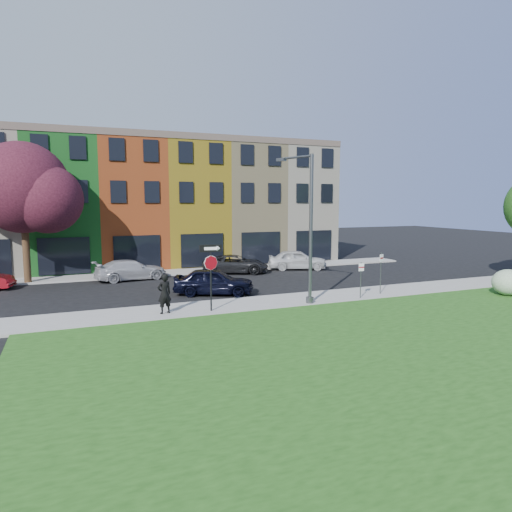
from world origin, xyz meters
name	(u,v)px	position (x,y,z in m)	size (l,w,h in m)	color
ground	(298,317)	(0.00, 0.00, 0.00)	(120.00, 120.00, 0.00)	black
sidewalk_near	(305,299)	(2.00, 3.00, 0.06)	(40.00, 3.00, 0.12)	gray
sidewalk_far	(168,273)	(-3.00, 15.00, 0.06)	(40.00, 2.40, 0.12)	gray
rowhouse_block	(157,205)	(-2.50, 21.18, 4.99)	(30.00, 10.12, 10.00)	beige
stop_sign	(211,264)	(-3.51, 2.19, 2.37)	(1.04, 0.23, 3.17)	black
man	(164,294)	(-5.67, 2.53, 1.06)	(0.78, 0.62, 1.88)	black
sedan_near	(214,281)	(-2.10, 6.33, 0.77)	(4.87, 3.49, 1.54)	black
parked_car_silver	(131,270)	(-5.86, 13.18, 0.69)	(5.02, 2.65, 1.39)	#A6A6AA
parked_car_dark	(236,264)	(1.73, 13.27, 0.68)	(5.38, 3.94, 1.36)	black
parked_car_white	(297,260)	(6.81, 13.12, 0.77)	(4.90, 3.32, 1.55)	silver
street_lamp	(308,229)	(1.61, 2.10, 3.93)	(1.15, 2.47, 7.54)	#4B4E50
parking_sign_a	(361,275)	(4.79, 1.89, 1.36)	(0.32, 0.09, 1.96)	#4B4E50
parking_sign_b	(381,268)	(6.50, 2.41, 1.58)	(0.31, 0.14, 2.37)	#4B4E50
tree_purple	(25,190)	(-12.11, 14.25, 6.03)	(6.92, 6.06, 8.94)	black
shrub	(508,282)	(12.90, -0.55, 0.83)	(1.71, 1.71, 1.45)	#305A2A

